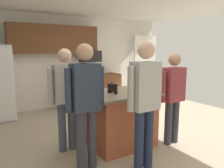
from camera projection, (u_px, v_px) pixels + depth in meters
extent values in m
plane|color=#B7A88E|center=(120.00, 137.00, 4.17)|extent=(7.04, 7.04, 0.00)
cube|color=white|center=(67.00, 61.00, 6.30)|extent=(6.40, 0.10, 2.60)
cube|color=white|center=(145.00, 65.00, 7.35)|extent=(0.90, 0.06, 2.00)
cube|color=brown|center=(55.00, 39.00, 5.82)|extent=(2.40, 0.35, 0.75)
sphere|color=#4C3823|center=(78.00, 39.00, 5.97)|extent=(0.04, 0.04, 0.04)
cube|color=brown|center=(91.00, 90.00, 6.49)|extent=(1.80, 0.60, 0.90)
sphere|color=#4C3823|center=(109.00, 90.00, 6.46)|extent=(0.04, 0.04, 0.04)
cube|color=white|center=(4.00, 85.00, 4.81)|extent=(0.43, 0.04, 1.69)
cube|color=black|center=(90.00, 56.00, 6.34)|extent=(0.56, 0.40, 0.32)
cube|color=#AD5638|center=(121.00, 120.00, 3.76)|extent=(1.05, 0.77, 0.91)
cube|color=#756651|center=(121.00, 93.00, 3.68)|extent=(1.19, 0.91, 0.04)
cylinder|color=#383842|center=(168.00, 123.00, 3.80)|extent=(0.13, 0.13, 0.78)
cylinder|color=#383842|center=(175.00, 121.00, 3.89)|extent=(0.13, 0.13, 0.78)
cube|color=maroon|center=(173.00, 84.00, 3.73)|extent=(0.38, 0.22, 0.59)
sphere|color=tan|center=(175.00, 60.00, 3.66)|extent=(0.21, 0.21, 0.21)
cylinder|color=maroon|center=(163.00, 87.00, 3.61)|extent=(0.09, 0.09, 0.53)
cylinder|color=maroon|center=(183.00, 84.00, 3.86)|extent=(0.09, 0.09, 0.53)
cylinder|color=#383842|center=(81.00, 141.00, 2.97)|extent=(0.13, 0.13, 0.85)
cylinder|color=#383842|center=(92.00, 139.00, 3.06)|extent=(0.13, 0.13, 0.85)
cube|color=#2D384C|center=(85.00, 87.00, 2.89)|extent=(0.38, 0.22, 0.64)
sphere|color=tan|center=(85.00, 52.00, 2.81)|extent=(0.23, 0.23, 0.23)
cylinder|color=#2D384C|center=(68.00, 91.00, 2.77)|extent=(0.09, 0.09, 0.58)
cylinder|color=#2D384C|center=(101.00, 87.00, 3.02)|extent=(0.09, 0.09, 0.58)
cylinder|color=#232D4C|center=(139.00, 141.00, 2.97)|extent=(0.13, 0.13, 0.87)
cylinder|color=#232D4C|center=(148.00, 138.00, 3.06)|extent=(0.13, 0.13, 0.87)
cube|color=#B7B7B2|center=(145.00, 86.00, 2.89)|extent=(0.38, 0.22, 0.65)
sphere|color=beige|center=(146.00, 50.00, 2.81)|extent=(0.24, 0.24, 0.24)
cylinder|color=#B7B7B2|center=(131.00, 89.00, 2.76)|extent=(0.09, 0.09, 0.59)
cylinder|color=#B7B7B2|center=(158.00, 85.00, 3.01)|extent=(0.09, 0.09, 0.59)
cylinder|color=#4C5166|center=(62.00, 127.00, 3.54)|extent=(0.13, 0.13, 0.82)
cylinder|color=#4C5166|center=(72.00, 125.00, 3.63)|extent=(0.13, 0.13, 0.82)
cube|color=#B7B7B2|center=(66.00, 84.00, 3.46)|extent=(0.38, 0.22, 0.62)
sphere|color=beige|center=(65.00, 56.00, 3.39)|extent=(0.22, 0.22, 0.22)
cylinder|color=#B7B7B2|center=(51.00, 86.00, 3.34)|extent=(0.09, 0.09, 0.55)
cylinder|color=#B7B7B2|center=(79.00, 84.00, 3.59)|extent=(0.09, 0.09, 0.55)
cylinder|color=white|center=(144.00, 91.00, 3.53)|extent=(0.08, 0.08, 0.11)
torus|color=white|center=(146.00, 90.00, 3.56)|extent=(0.06, 0.01, 0.06)
cylinder|color=black|center=(113.00, 86.00, 3.91)|extent=(0.07, 0.07, 0.13)
cylinder|color=black|center=(113.00, 88.00, 3.70)|extent=(0.06, 0.06, 0.14)
cylinder|color=white|center=(130.00, 90.00, 3.57)|extent=(0.09, 0.09, 0.10)
torus|color=white|center=(132.00, 90.00, 3.60)|extent=(0.06, 0.01, 0.06)
cylinder|color=black|center=(101.00, 88.00, 3.62)|extent=(0.07, 0.07, 0.16)
cylinder|color=black|center=(110.00, 88.00, 3.60)|extent=(0.07, 0.07, 0.16)
cylinder|color=black|center=(116.00, 89.00, 3.52)|extent=(0.06, 0.06, 0.17)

